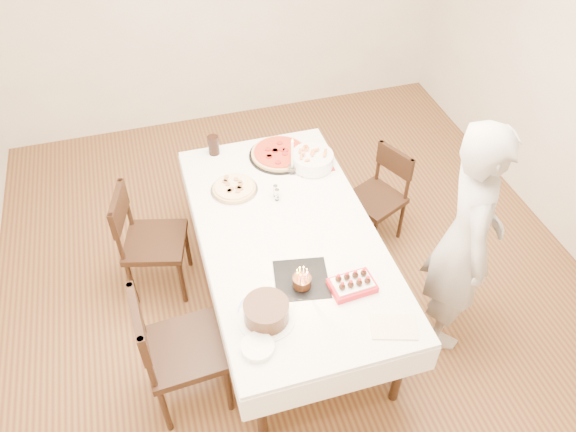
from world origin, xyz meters
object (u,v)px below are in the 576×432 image
object	(u,v)px
chair_left_dessert	(185,349)
cola_glass	(214,145)
chair_right_savory	(376,199)
birthday_cake	(302,278)
dining_table	(288,269)
person	(465,241)
pizza_pepperoni	(280,154)
taper_candle	(292,156)
pasta_bowl	(312,160)
layer_cake	(266,312)
chair_left_savory	(155,242)
strawberry_box	(352,284)
pizza_white	(234,188)

from	to	relation	value
chair_left_dessert	cola_glass	size ratio (longest dim) A/B	6.37
chair_right_savory	birthday_cake	size ratio (longest dim) A/B	6.29
dining_table	person	world-z (taller)	person
pizza_pepperoni	taper_candle	xyz separation A→B (m)	(0.04, -0.22, 0.13)
chair_right_savory	taper_candle	xyz separation A→B (m)	(-0.66, 0.12, 0.50)
pasta_bowl	layer_cake	bearing A→B (deg)	-118.73
chair_left_savory	layer_cake	distance (m)	1.27
chair_left_savory	taper_candle	bearing A→B (deg)	-157.76
person	cola_glass	xyz separation A→B (m)	(-1.31, 1.48, -0.05)
chair_left_savory	cola_glass	size ratio (longest dim) A/B	5.87
chair_right_savory	pasta_bowl	bearing A→B (deg)	139.40
dining_table	chair_left_dessert	bearing A→B (deg)	-146.63
chair_right_savory	pizza_pepperoni	size ratio (longest dim) A/B	1.73
person	pasta_bowl	world-z (taller)	person
chair_left_savory	strawberry_box	xyz separation A→B (m)	(1.11, -1.01, 0.33)
person	pasta_bowl	distance (m)	1.29
chair_left_dessert	pizza_white	bearing A→B (deg)	-121.44
pasta_bowl	taper_candle	size ratio (longest dim) A/B	1.02
chair_left_dessert	chair_left_savory	bearing A→B (deg)	-89.60
pasta_bowl	birthday_cake	distance (m)	1.16
person	layer_cake	xyz separation A→B (m)	(-1.32, -0.13, -0.06)
person	pasta_bowl	xyz separation A→B (m)	(-0.64, 1.12, -0.07)
pasta_bowl	cola_glass	size ratio (longest dim) A/B	2.01
dining_table	person	size ratio (longest dim) A/B	1.22
chair_right_savory	person	bearing A→B (deg)	-106.16
chair_left_savory	person	world-z (taller)	person
cola_glass	birthday_cake	world-z (taller)	cola_glass
pasta_bowl	birthday_cake	bearing A→B (deg)	-111.26
chair_left_savory	person	xyz separation A→B (m)	(1.88, -0.95, 0.42)
dining_table	cola_glass	distance (m)	1.12
layer_cake	cola_glass	bearing A→B (deg)	89.66
pasta_bowl	birthday_cake	xyz separation A→B (m)	(-0.42, -1.08, 0.02)
pizza_pepperoni	cola_glass	bearing A→B (deg)	159.95
chair_left_dessert	strawberry_box	xyz separation A→B (m)	(1.04, -0.03, 0.29)
chair_right_savory	pizza_white	world-z (taller)	chair_right_savory
chair_left_dessert	birthday_cake	distance (m)	0.83
chair_right_savory	pizza_pepperoni	xyz separation A→B (m)	(-0.70, 0.33, 0.36)
pasta_bowl	strawberry_box	bearing A→B (deg)	-96.47
chair_right_savory	layer_cake	distance (m)	1.67
person	birthday_cake	size ratio (longest dim) A/B	13.46
chair_left_savory	person	size ratio (longest dim) A/B	0.52
chair_left_savory	pizza_pepperoni	bearing A→B (deg)	-146.22
person	pizza_pepperoni	xyz separation A→B (m)	(-0.84, 1.31, -0.10)
chair_left_savory	pasta_bowl	bearing A→B (deg)	-157.40
chair_left_dessert	pizza_pepperoni	xyz separation A→B (m)	(0.97, 1.34, 0.28)
strawberry_box	chair_left_savory	bearing A→B (deg)	137.63
chair_left_savory	birthday_cake	bearing A→B (deg)	146.82
chair_left_dessert	person	world-z (taller)	person
person	taper_candle	size ratio (longest dim) A/B	5.67
pasta_bowl	taper_candle	world-z (taller)	taper_candle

